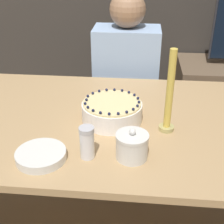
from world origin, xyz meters
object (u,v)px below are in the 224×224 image
object	(u,v)px
sugar_bowl	(132,146)
sugar_shaker	(87,142)
candle	(169,98)
cake	(112,111)
person_man_blue_shirt	(125,99)

from	to	relation	value
sugar_bowl	sugar_shaker	xyz separation A→B (m)	(-0.16, -0.01, 0.01)
candle	sugar_shaker	bearing A→B (deg)	-143.97
candle	cake	bearing A→B (deg)	166.06
sugar_shaker	person_man_blue_shirt	size ratio (longest dim) A/B	0.10
sugar_shaker	candle	distance (m)	0.37
sugar_shaker	candle	size ratio (longest dim) A/B	0.36
cake	person_man_blue_shirt	bearing A→B (deg)	87.97
cake	sugar_shaker	bearing A→B (deg)	-103.00
candle	person_man_blue_shirt	distance (m)	0.85
candle	sugar_bowl	bearing A→B (deg)	-123.97
sugar_bowl	person_man_blue_shirt	xyz separation A→B (m)	(-0.07, 0.94, -0.28)
sugar_shaker	candle	world-z (taller)	candle
sugar_bowl	person_man_blue_shirt	size ratio (longest dim) A/B	0.10
sugar_shaker	sugar_bowl	bearing A→B (deg)	4.66
cake	sugar_bowl	bearing A→B (deg)	-69.61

